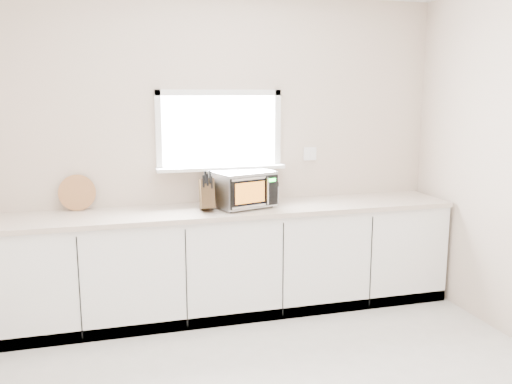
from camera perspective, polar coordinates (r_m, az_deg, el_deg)
name	(u,v)px	position (r m, az deg, el deg)	size (l,w,h in m)	color
back_wall	(219,152)	(4.77, -3.89, 4.25)	(4.00, 0.17, 2.70)	beige
cabinets	(228,263)	(4.68, -3.00, -7.43)	(3.92, 0.60, 0.88)	white
countertop	(227,210)	(4.55, -3.03, -1.95)	(3.92, 0.64, 0.04)	beige
microwave	(243,188)	(4.56, -1.37, 0.39)	(0.56, 0.50, 0.31)	black
knife_block	(207,193)	(4.43, -5.19, -0.16)	(0.13, 0.24, 0.34)	#453018
cutting_board	(77,193)	(4.67, -18.32, -0.07)	(0.30, 0.30, 0.02)	#AA6342
coffee_grinder	(273,193)	(4.71, 1.77, -0.09)	(0.12, 0.12, 0.19)	#ACAFB4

